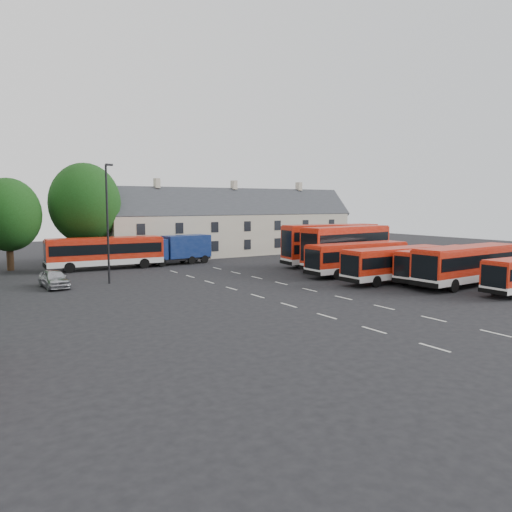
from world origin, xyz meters
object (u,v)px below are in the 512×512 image
at_px(box_truck, 179,248).
at_px(lamppost, 108,220).
at_px(bus_dd_south, 347,245).
at_px(silver_car, 54,279).

height_order(box_truck, lamppost, lamppost).
relative_size(bus_dd_south, lamppost, 1.10).
bearing_deg(box_truck, lamppost, -143.82).
relative_size(bus_dd_south, box_truck, 1.47).
bearing_deg(bus_dd_south, box_truck, 125.03).
bearing_deg(box_truck, silver_car, -153.93).
relative_size(box_truck, lamppost, 0.75).
relative_size(box_truck, silver_car, 1.73).
distance_m(bus_dd_south, box_truck, 19.05).
relative_size(silver_car, lamppost, 0.43).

